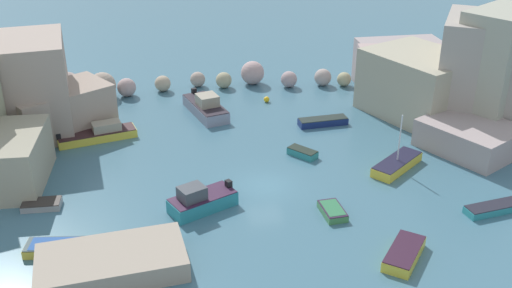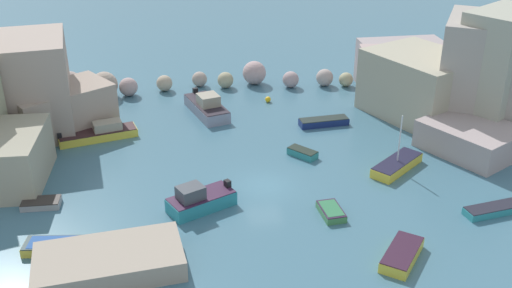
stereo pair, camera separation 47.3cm
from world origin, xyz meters
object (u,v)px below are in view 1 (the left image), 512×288
(moored_boat_0, at_px, (404,254))
(moored_boat_1, at_px, (332,211))
(moored_boat_7, at_px, (62,247))
(moored_boat_4, at_px, (201,200))
(moored_boat_6, at_px, (495,208))
(moored_boat_5, at_px, (396,100))
(moored_boat_8, at_px, (323,121))
(moored_boat_9, at_px, (42,204))
(moored_boat_3, at_px, (397,164))
(moored_boat_2, at_px, (99,134))
(moored_boat_11, at_px, (206,107))
(channel_buoy, at_px, (267,99))
(stone_dock, at_px, (112,263))
(moored_boat_10, at_px, (302,153))

(moored_boat_0, height_order, moored_boat_1, moored_boat_0)
(moored_boat_7, bearing_deg, moored_boat_4, 29.16)
(moored_boat_6, height_order, moored_boat_7, moored_boat_7)
(moored_boat_0, relative_size, moored_boat_7, 0.90)
(moored_boat_0, xyz_separation_m, moored_boat_5, (7.61, 22.66, 0.26))
(moored_boat_8, xyz_separation_m, moored_boat_9, (-21.73, -10.64, -0.08))
(moored_boat_3, relative_size, moored_boat_7, 1.07)
(moored_boat_7, bearing_deg, moored_boat_3, 23.38)
(moored_boat_0, relative_size, moored_boat_9, 1.58)
(moored_boat_2, bearing_deg, moored_boat_7, -108.51)
(moored_boat_7, bearing_deg, moored_boat_0, -3.85)
(moored_boat_1, relative_size, moored_boat_2, 0.38)
(moored_boat_3, height_order, moored_boat_6, moored_boat_3)
(moored_boat_11, bearing_deg, channel_buoy, 91.92)
(stone_dock, relative_size, moored_boat_0, 2.07)
(channel_buoy, xyz_separation_m, moored_boat_7, (-15.59, -21.77, 0.05))
(moored_boat_8, distance_m, moored_boat_10, 6.35)
(channel_buoy, distance_m, moored_boat_2, 16.17)
(moored_boat_9, relative_size, moored_boat_11, 0.39)
(moored_boat_2, distance_m, moored_boat_8, 18.95)
(stone_dock, height_order, channel_buoy, stone_dock)
(moored_boat_6, height_order, moored_boat_10, moored_boat_10)
(moored_boat_1, relative_size, moored_boat_9, 0.99)
(moored_boat_6, bearing_deg, moored_boat_7, 170.50)
(moored_boat_2, bearing_deg, moored_boat_6, -45.01)
(stone_dock, distance_m, moored_boat_4, 7.98)
(stone_dock, bearing_deg, moored_boat_8, 47.81)
(moored_boat_8, bearing_deg, moored_boat_6, -68.96)
(channel_buoy, relative_size, moored_boat_2, 0.08)
(moored_boat_3, relative_size, moored_boat_11, 0.74)
(moored_boat_0, bearing_deg, moored_boat_11, -120.10)
(moored_boat_3, distance_m, moored_boat_7, 24.31)
(moored_boat_2, distance_m, moored_boat_7, 15.55)
(channel_buoy, bearing_deg, moored_boat_2, -157.29)
(moored_boat_7, distance_m, moored_boat_10, 19.56)
(stone_dock, xyz_separation_m, moored_boat_11, (6.63, 21.98, 0.07))
(moored_boat_1, bearing_deg, moored_boat_10, 175.18)
(moored_boat_4, relative_size, moored_boat_5, 0.98)
(moored_boat_4, bearing_deg, moored_boat_0, 120.77)
(moored_boat_8, bearing_deg, moored_boat_9, -160.28)
(stone_dock, relative_size, moored_boat_11, 1.28)
(channel_buoy, xyz_separation_m, moored_boat_5, (11.81, -2.53, 0.33))
(moored_boat_2, xyz_separation_m, moored_boat_6, (26.84, -14.86, -0.24))
(moored_boat_10, distance_m, moored_boat_11, 11.64)
(moored_boat_0, relative_size, moored_boat_4, 0.82)
(moored_boat_9, bearing_deg, moored_boat_2, 74.90)
(moored_boat_8, bearing_deg, moored_boat_11, 152.93)
(moored_boat_5, distance_m, moored_boat_7, 33.48)
(moored_boat_7, bearing_deg, moored_boat_1, 12.01)
(moored_boat_11, bearing_deg, moored_boat_10, 18.33)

